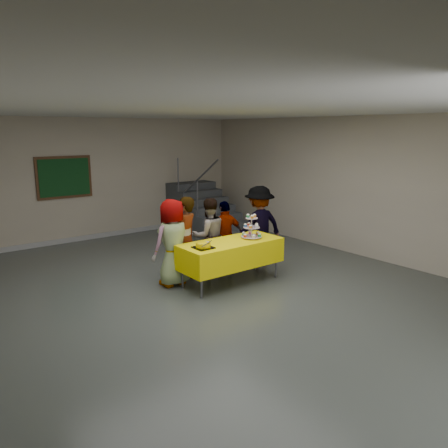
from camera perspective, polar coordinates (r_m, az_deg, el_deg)
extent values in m
plane|color=#4C514C|center=(7.36, -1.57, -9.32)|extent=(10.00, 10.00, 0.00)
cube|color=#B0A48E|center=(11.35, -16.72, 5.60)|extent=(8.00, 0.04, 3.00)
cube|color=#B0A48E|center=(9.82, 17.66, 4.60)|extent=(0.04, 10.00, 3.00)
cube|color=silver|center=(6.86, -1.72, 14.71)|extent=(8.00, 10.00, 0.04)
cube|color=#999999|center=(11.57, -16.26, -1.50)|extent=(7.90, 0.03, 0.12)
cylinder|color=#595960|center=(7.13, -2.97, -6.92)|extent=(0.04, 0.04, 0.73)
cylinder|color=#595960|center=(8.16, 6.81, -4.53)|extent=(0.04, 0.04, 0.73)
cylinder|color=#595960|center=(7.59, -5.47, -5.76)|extent=(0.04, 0.04, 0.73)
cylinder|color=#595960|center=(8.56, 4.10, -3.66)|extent=(0.04, 0.04, 0.73)
cube|color=#595960|center=(7.73, 0.91, -2.50)|extent=(1.80, 0.70, 0.02)
cube|color=#FFE505|center=(7.78, 0.90, -3.85)|extent=(1.88, 0.78, 0.44)
cylinder|color=silver|center=(7.97, 3.60, -1.80)|extent=(0.18, 0.18, 0.01)
cylinder|color=silver|center=(7.92, 3.62, -0.36)|extent=(0.02, 0.02, 0.42)
cylinder|color=silver|center=(7.96, 3.60, -1.63)|extent=(0.38, 0.38, 0.01)
cylinder|color=silver|center=(7.92, 3.61, -0.43)|extent=(0.30, 0.30, 0.01)
cylinder|color=silver|center=(7.89, 3.63, 0.77)|extent=(0.22, 0.22, 0.01)
cube|color=black|center=(7.29, -2.73, -3.09)|extent=(0.30, 0.30, 0.02)
cylinder|color=#F3CB00|center=(7.27, -2.73, -2.76)|extent=(0.25, 0.25, 0.07)
ellipsoid|color=#F3CB00|center=(7.27, -2.74, -2.49)|extent=(0.25, 0.25, 0.05)
ellipsoid|color=white|center=(7.26, -2.29, -2.36)|extent=(0.08, 0.08, 0.02)
cube|color=silver|center=(7.15, -2.27, -2.60)|extent=(0.30, 0.16, 0.04)
imported|color=slate|center=(7.68, -6.70, -2.42)|extent=(0.79, 0.56, 1.54)
imported|color=slate|center=(7.86, -5.10, -2.02)|extent=(0.66, 0.56, 1.55)
imported|color=slate|center=(8.35, -2.02, -1.52)|extent=(0.80, 0.69, 1.44)
imported|color=slate|center=(8.57, 0.16, -1.47)|extent=(0.83, 0.43, 1.35)
imported|color=#5D5C65|center=(8.81, 4.59, -0.25)|extent=(1.11, 0.72, 1.62)
cube|color=#424447|center=(10.99, 1.37, -1.56)|extent=(1.30, 0.30, 0.18)
cube|color=#424447|center=(11.20, 0.40, -0.82)|extent=(1.30, 0.30, 0.36)
cube|color=#424447|center=(11.41, -0.52, -0.11)|extent=(1.30, 0.30, 0.54)
cube|color=#424447|center=(11.63, -1.42, 0.57)|extent=(1.30, 0.30, 0.72)
cube|color=#424447|center=(11.85, -2.28, 1.22)|extent=(1.30, 0.30, 0.90)
cube|color=#424447|center=(12.07, -3.10, 1.86)|extent=(1.30, 0.30, 1.08)
cube|color=#424447|center=(12.30, -3.90, 2.47)|extent=(1.30, 0.30, 1.26)
cube|color=#424447|center=(12.55, -4.67, 2.64)|extent=(1.30, 0.30, 1.26)
cylinder|color=#595960|center=(10.51, -1.00, -0.18)|extent=(0.04, 0.04, 0.90)
cylinder|color=#595960|center=(11.05, -3.49, 3.26)|extent=(0.04, 0.04, 0.90)
cylinder|color=#595960|center=(11.74, -6.01, 6.39)|extent=(0.04, 0.04, 0.90)
cylinder|color=#595960|center=(11.03, -3.66, 5.60)|extent=(0.04, 1.85, 1.20)
cube|color=#472B16|center=(11.08, -20.15, 5.75)|extent=(1.30, 0.04, 1.00)
cube|color=#15421B|center=(11.05, -20.11, 5.74)|extent=(1.18, 0.02, 0.88)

